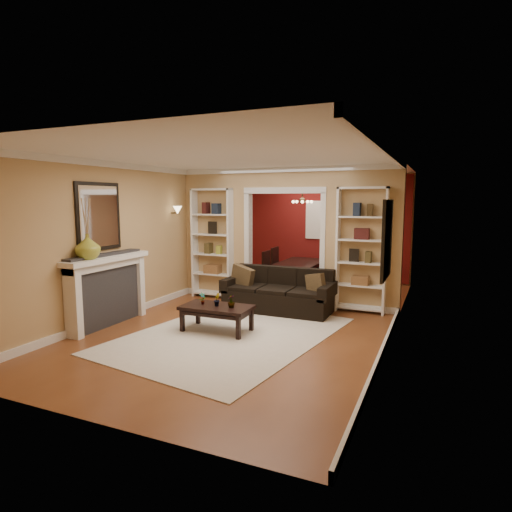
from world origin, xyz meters
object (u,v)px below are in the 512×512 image
at_px(coffee_table, 217,319).
at_px(dining_table, 301,274).
at_px(fireplace, 109,291).
at_px(bookshelf_right, 361,250).
at_px(bookshelf_left, 213,243).
at_px(sofa, 278,290).

relative_size(coffee_table, dining_table, 0.65).
xyz_separation_m(fireplace, dining_table, (1.94, 4.33, -0.28)).
bearing_deg(fireplace, coffee_table, 12.94).
bearing_deg(bookshelf_right, bookshelf_left, 180.00).
bearing_deg(bookshelf_left, dining_table, 52.10).
distance_m(coffee_table, dining_table, 3.92).
relative_size(bookshelf_left, fireplace, 1.35).
bearing_deg(bookshelf_right, dining_table, 133.46).
bearing_deg(coffee_table, dining_table, 86.38).
bearing_deg(fireplace, sofa, 41.08).
xyz_separation_m(coffee_table, bookshelf_right, (1.85, 2.12, 0.94)).
bearing_deg(bookshelf_right, sofa, -157.54).
distance_m(sofa, fireplace, 2.97).
height_order(coffee_table, bookshelf_left, bookshelf_left).
distance_m(bookshelf_right, dining_table, 2.62).
bearing_deg(coffee_table, fireplace, -168.48).
relative_size(fireplace, dining_table, 1.01).
relative_size(coffee_table, bookshelf_left, 0.48).
xyz_separation_m(bookshelf_left, bookshelf_right, (3.10, 0.00, 0.00)).
xyz_separation_m(bookshelf_right, dining_table, (-1.70, 1.80, -0.85)).
distance_m(coffee_table, bookshelf_left, 2.63).
bearing_deg(fireplace, dining_table, 65.86).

